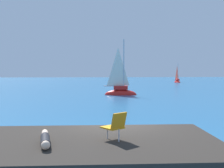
% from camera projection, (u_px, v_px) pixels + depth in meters
% --- Properties ---
extents(ground_plane, '(160.00, 160.00, 0.00)m').
position_uv_depth(ground_plane, '(115.00, 148.00, 10.59)').
color(ground_plane, '#236093').
extents(shore_ledge, '(7.12, 4.23, 0.96)m').
position_uv_depth(shore_ledge, '(93.00, 157.00, 7.97)').
color(shore_ledge, '#2D2823').
rests_on(shore_ledge, ground).
extents(boulder_seaward, '(1.39, 1.41, 0.80)m').
position_uv_depth(boulder_seaward, '(25.00, 154.00, 9.88)').
color(boulder_seaward, '#282321').
rests_on(boulder_seaward, ground).
extents(boulder_inland, '(1.63, 1.75, 0.97)m').
position_uv_depth(boulder_inland, '(156.00, 150.00, 10.37)').
color(boulder_inland, '#2A2B21').
rests_on(boulder_inland, ground).
extents(sailboat_near, '(3.65, 1.55, 6.65)m').
position_uv_depth(sailboat_near, '(121.00, 92.00, 31.39)').
color(sailboat_near, red).
rests_on(sailboat_near, ground).
extents(sailboat_far, '(1.13, 2.40, 4.36)m').
position_uv_depth(sailboat_far, '(177.00, 81.00, 58.23)').
color(sailboat_far, red).
rests_on(sailboat_far, ground).
extents(person_sunbather, '(0.48, 1.75, 0.25)m').
position_uv_depth(person_sunbather, '(45.00, 139.00, 7.54)').
color(person_sunbather, black).
rests_on(person_sunbather, shore_ledge).
extents(beach_chair, '(0.74, 0.76, 0.80)m').
position_uv_depth(beach_chair, '(115.00, 125.00, 7.82)').
color(beach_chair, orange).
rests_on(beach_chair, shore_ledge).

